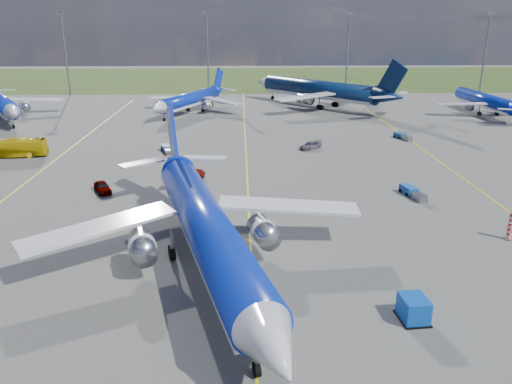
{
  "coord_description": "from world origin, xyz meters",
  "views": [
    {
      "loc": [
        -0.85,
        -37.02,
        21.11
      ],
      "look_at": [
        0.68,
        11.78,
        4.0
      ],
      "focal_mm": 35.0,
      "sensor_mm": 36.0,
      "label": 1
    }
  ],
  "objects_px": {
    "apron_bus": "(12,148)",
    "service_car_a": "(102,187)",
    "baggage_tug_w": "(412,192)",
    "main_airliner": "(208,268)",
    "service_car_c": "(311,145)",
    "bg_jet_n": "(318,107)",
    "baggage_tug_c": "(167,149)",
    "bg_jet_nnw": "(191,113)",
    "service_car_b": "(186,172)",
    "uld_container": "(413,309)",
    "baggage_tug_e": "(402,137)",
    "bg_jet_ne": "(483,114)",
    "bg_jet_nw": "(4,119)",
    "warning_post": "(510,225)"
  },
  "relations": [
    {
      "from": "apron_bus",
      "to": "service_car_a",
      "type": "distance_m",
      "value": 25.89
    },
    {
      "from": "baggage_tug_w",
      "to": "main_airliner",
      "type": "bearing_deg",
      "value": -156.05
    },
    {
      "from": "service_car_c",
      "to": "apron_bus",
      "type": "bearing_deg",
      "value": -122.09
    },
    {
      "from": "bg_jet_n",
      "to": "apron_bus",
      "type": "relative_size",
      "value": 4.41
    },
    {
      "from": "apron_bus",
      "to": "service_car_c",
      "type": "xyz_separation_m",
      "value": [
        48.42,
        3.66,
        -0.88
      ]
    },
    {
      "from": "baggage_tug_w",
      "to": "baggage_tug_c",
      "type": "height_order",
      "value": "baggage_tug_w"
    },
    {
      "from": "bg_jet_nnw",
      "to": "service_car_b",
      "type": "xyz_separation_m",
      "value": [
        4.02,
        -50.48,
        0.75
      ]
    },
    {
      "from": "uld_container",
      "to": "service_car_b",
      "type": "bearing_deg",
      "value": 114.91
    },
    {
      "from": "apron_bus",
      "to": "baggage_tug_e",
      "type": "xyz_separation_m",
      "value": [
        66.28,
        10.47,
        -1.05
      ]
    },
    {
      "from": "service_car_a",
      "to": "bg_jet_nnw",
      "type": "bearing_deg",
      "value": 56.39
    },
    {
      "from": "bg_jet_n",
      "to": "apron_bus",
      "type": "bearing_deg",
      "value": -2.65
    },
    {
      "from": "bg_jet_ne",
      "to": "baggage_tug_e",
      "type": "xyz_separation_m",
      "value": [
        -26.7,
        -24.81,
        0.44
      ]
    },
    {
      "from": "baggage_tug_c",
      "to": "baggage_tug_e",
      "type": "height_order",
      "value": "baggage_tug_c"
    },
    {
      "from": "uld_container",
      "to": "baggage_tug_e",
      "type": "bearing_deg",
      "value": 68.6
    },
    {
      "from": "main_airliner",
      "to": "uld_container",
      "type": "distance_m",
      "value": 17.78
    },
    {
      "from": "bg_jet_nw",
      "to": "bg_jet_n",
      "type": "xyz_separation_m",
      "value": [
        71.72,
        13.26,
        0.0
      ]
    },
    {
      "from": "baggage_tug_w",
      "to": "baggage_tug_c",
      "type": "xyz_separation_m",
      "value": [
        -33.63,
        22.72,
        -0.03
      ]
    },
    {
      "from": "service_car_c",
      "to": "baggage_tug_w",
      "type": "relative_size",
      "value": 0.88
    },
    {
      "from": "bg_jet_n",
      "to": "service_car_b",
      "type": "xyz_separation_m",
      "value": [
        -27.02,
        -57.69,
        0.75
      ]
    },
    {
      "from": "bg_jet_nw",
      "to": "uld_container",
      "type": "relative_size",
      "value": 16.86
    },
    {
      "from": "bg_jet_ne",
      "to": "apron_bus",
      "type": "xyz_separation_m",
      "value": [
        -92.98,
        -35.28,
        1.49
      ]
    },
    {
      "from": "warning_post",
      "to": "baggage_tug_w",
      "type": "height_order",
      "value": "warning_post"
    },
    {
      "from": "baggage_tug_w",
      "to": "service_car_b",
      "type": "bearing_deg",
      "value": 150.45
    },
    {
      "from": "service_car_a",
      "to": "apron_bus",
      "type": "bearing_deg",
      "value": 109.29
    },
    {
      "from": "bg_jet_nw",
      "to": "baggage_tug_w",
      "type": "relative_size",
      "value": 7.89
    },
    {
      "from": "warning_post",
      "to": "bg_jet_ne",
      "type": "height_order",
      "value": "bg_jet_ne"
    },
    {
      "from": "baggage_tug_w",
      "to": "baggage_tug_c",
      "type": "distance_m",
      "value": 40.59
    },
    {
      "from": "bg_jet_ne",
      "to": "service_car_a",
      "type": "bearing_deg",
      "value": 32.95
    },
    {
      "from": "baggage_tug_w",
      "to": "baggage_tug_c",
      "type": "relative_size",
      "value": 1.07
    },
    {
      "from": "baggage_tug_w",
      "to": "apron_bus",
      "type": "bearing_deg",
      "value": 147.72
    },
    {
      "from": "bg_jet_ne",
      "to": "uld_container",
      "type": "bearing_deg",
      "value": 59.37
    },
    {
      "from": "uld_container",
      "to": "service_car_a",
      "type": "xyz_separation_m",
      "value": [
        -30.27,
        29.43,
        -0.22
      ]
    },
    {
      "from": "bg_jet_nnw",
      "to": "baggage_tug_c",
      "type": "height_order",
      "value": "bg_jet_nnw"
    },
    {
      "from": "service_car_c",
      "to": "bg_jet_nnw",
      "type": "bearing_deg",
      "value": 177.42
    },
    {
      "from": "bg_jet_n",
      "to": "uld_container",
      "type": "relative_size",
      "value": 20.84
    },
    {
      "from": "bg_jet_nw",
      "to": "service_car_b",
      "type": "distance_m",
      "value": 63.03
    },
    {
      "from": "baggage_tug_w",
      "to": "service_car_c",
      "type": "bearing_deg",
      "value": 98.68
    },
    {
      "from": "bg_jet_nnw",
      "to": "apron_bus",
      "type": "bearing_deg",
      "value": -97.91
    },
    {
      "from": "warning_post",
      "to": "service_car_b",
      "type": "bearing_deg",
      "value": 147.82
    },
    {
      "from": "bg_jet_ne",
      "to": "uld_container",
      "type": "distance_m",
      "value": 93.36
    },
    {
      "from": "apron_bus",
      "to": "baggage_tug_c",
      "type": "relative_size",
      "value": 2.36
    },
    {
      "from": "bg_jet_nw",
      "to": "service_car_a",
      "type": "distance_m",
      "value": 61.18
    },
    {
      "from": "service_car_b",
      "to": "bg_jet_n",
      "type": "bearing_deg",
      "value": -11.84
    },
    {
      "from": "bg_jet_nw",
      "to": "bg_jet_nnw",
      "type": "bearing_deg",
      "value": -23.48
    },
    {
      "from": "bg_jet_n",
      "to": "baggage_tug_e",
      "type": "distance_m",
      "value": 36.97
    },
    {
      "from": "service_car_c",
      "to": "service_car_b",
      "type": "bearing_deg",
      "value": -88.14
    },
    {
      "from": "warning_post",
      "to": "bg_jet_ne",
      "type": "relative_size",
      "value": 0.09
    },
    {
      "from": "bg_jet_nw",
      "to": "baggage_tug_w",
      "type": "xyz_separation_m",
      "value": [
        73.71,
        -53.13,
        0.49
      ]
    },
    {
      "from": "bg_jet_n",
      "to": "service_car_a",
      "type": "bearing_deg",
      "value": 17.74
    },
    {
      "from": "main_airliner",
      "to": "warning_post",
      "type": "bearing_deg",
      "value": -5.35
    }
  ]
}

